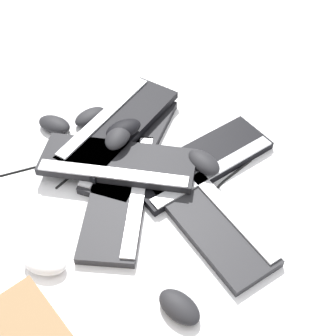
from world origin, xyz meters
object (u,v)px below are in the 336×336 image
Objects in this scene: mouse_3 at (91,117)px; mouse_5 at (118,136)px; keyboard_2 at (130,144)px; keyboard_4 at (119,125)px; keyboard_3 at (119,194)px; keyboard_1 at (202,163)px; keyboard_0 at (207,216)px; mouse_0 at (179,307)px; mouse_6 at (45,263)px; keyboard_5 at (118,163)px; mouse_2 at (204,162)px; mouse_1 at (123,129)px; mouse_4 at (54,124)px.

mouse_3 is 1.00× the size of mouse_5.
keyboard_4 is (-0.06, -0.01, 0.03)m from keyboard_2.
keyboard_1 is at bearing 92.21° from keyboard_3.
mouse_0 is (0.20, -0.18, 0.01)m from keyboard_0.
mouse_0 reaches higher than keyboard_2.
keyboard_0 and keyboard_1 have the same top height.
mouse_5 is (0.18, 0.03, 0.06)m from mouse_3.
mouse_5 is at bearing -98.65° from mouse_6.
mouse_3 is (-0.33, 0.03, 0.01)m from keyboard_3.
keyboard_0 is at bearing 31.45° from keyboard_5.
mouse_3 is (-0.70, 0.02, 0.00)m from mouse_0.
mouse_2 is at bearing 38.67° from keyboard_2.
mouse_1 reaches higher than mouse_0.
keyboard_4 is at bearing -141.97° from keyboard_1.
mouse_0 and mouse_3 have the same top height.
keyboard_3 is 4.15× the size of mouse_3.
mouse_1 is 1.00× the size of mouse_5.
keyboard_1 is at bearing -171.05° from mouse_4.
keyboard_4 is 1.00× the size of keyboard_5.
keyboard_0 and keyboard_2 have the same top height.
keyboard_1 is 4.19× the size of mouse_4.
mouse_5 is (-0.52, 0.05, 0.06)m from mouse_0.
mouse_6 is (0.28, -0.30, -0.06)m from mouse_5.
keyboard_4 reaches higher than keyboard_0.
mouse_6 is at bearing 22.74° from mouse_0.
mouse_5 is at bearing 158.69° from keyboard_3.
keyboard_5 is (0.08, -0.07, 0.03)m from keyboard_2.
mouse_4 reaches higher than keyboard_2.
keyboard_1 is 1.01× the size of keyboard_3.
mouse_0 is 1.00× the size of mouse_4.
keyboard_0 is at bearing -64.71° from mouse_0.
keyboard_1 is 0.48m from mouse_4.
keyboard_2 is (-0.16, -0.16, 0.00)m from keyboard_1.
keyboard_5 is 4.09× the size of mouse_1.
mouse_6 is at bearing 85.68° from mouse_2.
keyboard_3 is 0.28m from mouse_6.
keyboard_1 is at bearing -80.37° from mouse_5.
keyboard_2 is 0.18m from mouse_3.
mouse_5 is (0.19, 0.15, 0.06)m from mouse_4.
mouse_3 is at bearing 54.09° from mouse_5.
keyboard_1 is at bearing 38.03° from keyboard_4.
mouse_0 is at bearing 174.60° from mouse_6.
keyboard_5 is 0.08m from mouse_5.
keyboard_0 is 0.19m from keyboard_1.
keyboard_4 is at bearing 78.08° from mouse_1.
mouse_1 is at bearing -5.02° from keyboard_4.
mouse_0 is at bearing -2.90° from keyboard_5.
keyboard_2 is 3.84× the size of mouse_3.
keyboard_5 is 4.09× the size of mouse_6.
keyboard_2 is at bearing 21.66° from mouse_2.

